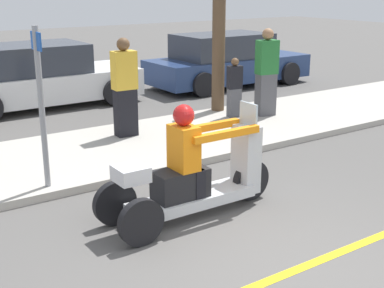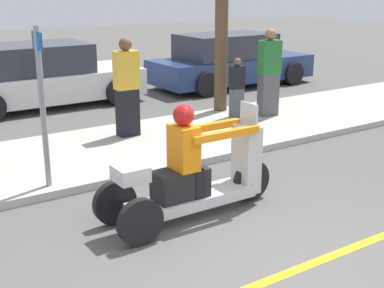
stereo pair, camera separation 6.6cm
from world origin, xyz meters
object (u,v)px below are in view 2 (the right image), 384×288
at_px(street_sign, 42,102).
at_px(spectator_by_tree, 237,89).
at_px(motorcycle_trike, 193,177).
at_px(tree_trunk, 221,52).
at_px(parked_car_lot_center, 40,77).
at_px(parked_car_lot_left, 230,61).
at_px(spectator_with_child, 127,89).
at_px(spectator_mid_group, 269,74).

bearing_deg(street_sign, spectator_by_tree, 19.73).
height_order(motorcycle_trike, tree_trunk, tree_trunk).
bearing_deg(parked_car_lot_center, parked_car_lot_left, -4.87).
relative_size(spectator_with_child, spectator_mid_group, 0.98).
relative_size(parked_car_lot_center, tree_trunk, 1.78).
xyz_separation_m(spectator_mid_group, street_sign, (-5.28, -1.41, 0.32)).
bearing_deg(parked_car_lot_left, street_sign, -144.47).
bearing_deg(spectator_by_tree, spectator_mid_group, -21.09).
xyz_separation_m(parked_car_lot_left, street_sign, (-7.03, -5.02, 0.62)).
bearing_deg(spectator_with_child, parked_car_lot_center, 95.41).
xyz_separation_m(spectator_by_tree, spectator_mid_group, (0.65, -0.25, 0.28)).
bearing_deg(parked_car_lot_left, spectator_mid_group, -115.89).
bearing_deg(spectator_mid_group, street_sign, -165.03).
relative_size(motorcycle_trike, spectator_by_tree, 1.97).
bearing_deg(tree_trunk, spectator_by_tree, -97.42).
bearing_deg(spectator_by_tree, tree_trunk, 82.58).
bearing_deg(street_sign, parked_car_lot_center, 72.38).
height_order(motorcycle_trike, street_sign, street_sign).
xyz_separation_m(motorcycle_trike, spectator_with_child, (0.84, 3.41, 0.46)).
xyz_separation_m(spectator_by_tree, parked_car_lot_center, (-2.90, 3.81, -0.02)).
bearing_deg(street_sign, spectator_with_child, 38.48).
xyz_separation_m(motorcycle_trike, tree_trunk, (3.46, 4.09, 0.89)).
distance_m(spectator_mid_group, tree_trunk, 1.16).
height_order(spectator_by_tree, street_sign, street_sign).
xyz_separation_m(motorcycle_trike, parked_car_lot_center, (0.47, 7.21, 0.18)).
height_order(motorcycle_trike, parked_car_lot_center, parked_car_lot_center).
bearing_deg(motorcycle_trike, parked_car_lot_left, 49.52).
bearing_deg(parked_car_lot_center, street_sign, -107.62).
height_order(parked_car_lot_center, street_sign, street_sign).
height_order(parked_car_lot_left, tree_trunk, tree_trunk).
distance_m(motorcycle_trike, spectator_by_tree, 4.79).
xyz_separation_m(motorcycle_trike, parked_car_lot_left, (5.77, 6.76, 0.18)).
distance_m(motorcycle_trike, tree_trunk, 5.43).
xyz_separation_m(spectator_by_tree, street_sign, (-4.63, -1.66, 0.60)).
distance_m(parked_car_lot_left, street_sign, 8.67).
bearing_deg(spectator_mid_group, parked_car_lot_center, 131.09).
relative_size(spectator_by_tree, spectator_mid_group, 0.68).
distance_m(motorcycle_trike, spectator_mid_group, 5.13).
distance_m(parked_car_lot_left, tree_trunk, 3.61).
xyz_separation_m(spectator_by_tree, tree_trunk, (0.09, 0.69, 0.69)).
bearing_deg(motorcycle_trike, spectator_with_child, 76.23).
bearing_deg(tree_trunk, spectator_with_child, -165.51).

